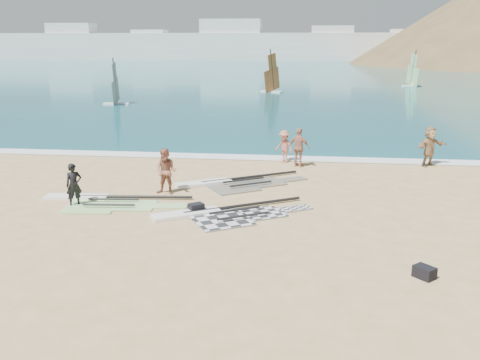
# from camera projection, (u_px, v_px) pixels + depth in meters

# --- Properties ---
(ground) EXTENTS (300.00, 300.00, 0.00)m
(ground) POSITION_uv_depth(u_px,v_px,m) (212.00, 247.00, 15.71)
(ground) COLOR tan
(ground) RESTS_ON ground
(sea) EXTENTS (300.00, 240.00, 0.06)m
(sea) POSITION_uv_depth(u_px,v_px,m) (296.00, 63.00, 142.49)
(sea) COLOR #0C4257
(sea) RESTS_ON ground
(surf_line) EXTENTS (300.00, 1.20, 0.04)m
(surf_line) POSITION_uv_depth(u_px,v_px,m) (253.00, 158.00, 27.52)
(surf_line) COLOR white
(surf_line) RESTS_ON ground
(far_town) EXTENTS (160.00, 8.00, 12.00)m
(far_town) POSITION_uv_depth(u_px,v_px,m) (245.00, 45.00, 160.46)
(far_town) COLOR white
(far_town) RESTS_ON ground
(rig_grey) EXTENTS (5.57, 3.98, 0.20)m
(rig_grey) POSITION_uv_depth(u_px,v_px,m) (222.00, 214.00, 18.49)
(rig_grey) COLOR #28282A
(rig_grey) RESTS_ON ground
(rig_green) EXTENTS (5.66, 2.32, 0.20)m
(rig_green) POSITION_uv_depth(u_px,v_px,m) (102.00, 201.00, 19.96)
(rig_green) COLOR #62D124
(rig_green) RESTS_ON ground
(rig_orange) EXTENTS (5.55, 4.04, 0.20)m
(rig_orange) POSITION_uv_depth(u_px,v_px,m) (233.00, 183.00, 22.49)
(rig_orange) COLOR #DC541B
(rig_orange) RESTS_ON ground
(gear_bag_near) EXTENTS (0.62, 0.60, 0.32)m
(gear_bag_near) POSITION_uv_depth(u_px,v_px,m) (196.00, 208.00, 18.80)
(gear_bag_near) COLOR black
(gear_bag_near) RESTS_ON ground
(gear_bag_far) EXTENTS (0.62, 0.63, 0.31)m
(gear_bag_far) POSITION_uv_depth(u_px,v_px,m) (424.00, 272.00, 13.60)
(gear_bag_far) COLOR black
(gear_bag_far) RESTS_ON ground
(person_wetsuit) EXTENTS (0.69, 0.66, 1.59)m
(person_wetsuit) POSITION_uv_depth(u_px,v_px,m) (74.00, 185.00, 19.37)
(person_wetsuit) COLOR black
(person_wetsuit) RESTS_ON ground
(beachgoer_left) EXTENTS (0.98, 0.81, 1.82)m
(beachgoer_left) POSITION_uv_depth(u_px,v_px,m) (166.00, 171.00, 20.89)
(beachgoer_left) COLOR #A1614B
(beachgoer_left) RESTS_ON ground
(beachgoer_mid) EXTENTS (1.19, 1.11, 1.61)m
(beachgoer_mid) POSITION_uv_depth(u_px,v_px,m) (284.00, 146.00, 26.36)
(beachgoer_mid) COLOR #B56856
(beachgoer_mid) RESTS_ON ground
(beachgoer_back) EXTENTS (1.18, 0.90, 1.87)m
(beachgoer_back) POSITION_uv_depth(u_px,v_px,m) (299.00, 147.00, 25.44)
(beachgoer_back) COLOR tan
(beachgoer_back) RESTS_ON ground
(beachgoer_right) EXTENTS (1.80, 1.50, 1.94)m
(beachgoer_right) POSITION_uv_depth(u_px,v_px,m) (430.00, 146.00, 25.51)
(beachgoer_right) COLOR tan
(beachgoer_right) RESTS_ON ground
(windsurfer_left) EXTENTS (2.46, 2.92, 4.38)m
(windsurfer_left) POSITION_uv_depth(u_px,v_px,m) (116.00, 91.00, 50.06)
(windsurfer_left) COLOR white
(windsurfer_left) RESTS_ON ground
(windsurfer_centre) EXTENTS (2.75, 2.92, 4.98)m
(windsurfer_centre) POSITION_uv_depth(u_px,v_px,m) (272.00, 80.00, 62.00)
(windsurfer_centre) COLOR white
(windsurfer_centre) RESTS_ON ground
(windsurfer_right) EXTENTS (2.70, 3.01, 4.75)m
(windsurfer_right) POSITION_uv_depth(u_px,v_px,m) (413.00, 76.00, 69.88)
(windsurfer_right) COLOR white
(windsurfer_right) RESTS_ON ground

